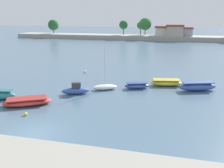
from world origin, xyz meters
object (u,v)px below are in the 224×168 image
moored_boat_3 (105,87)px  mooring_buoy_1 (85,72)px  moored_boat_5 (166,83)px  moored_boat_6 (197,86)px  moored_boat_1 (27,102)px  moored_boat_2 (76,90)px  mooring_buoy_0 (26,114)px  moored_boat_0 (0,95)px  moored_boat_4 (137,86)px

moored_boat_3 → mooring_buoy_1: 11.35m
moored_boat_5 → moored_boat_6: bearing=-31.7°
mooring_buoy_1 → moored_boat_1: bearing=-91.8°
moored_boat_3 → moored_boat_6: moored_boat_3 is taller
moored_boat_2 → moored_boat_3: moored_boat_3 is taller
moored_boat_2 → moored_boat_3: bearing=19.6°
moored_boat_3 → moored_boat_5: size_ratio=1.21×
moored_boat_1 → moored_boat_6: 22.10m
moored_boat_3 → mooring_buoy_1: (-6.36, 9.40, -0.20)m
moored_boat_5 → mooring_buoy_1: moored_boat_5 is taller
moored_boat_6 → mooring_buoy_0: 22.36m
mooring_buoy_1 → moored_boat_5: bearing=-19.5°
moored_boat_1 → mooring_buoy_1: size_ratio=13.56×
moored_boat_1 → mooring_buoy_1: (0.56, 17.60, -0.19)m
moored_boat_1 → moored_boat_6: (19.23, 10.88, 0.18)m
moored_boat_1 → moored_boat_2: (3.80, 5.29, 0.14)m
moored_boat_3 → mooring_buoy_1: bearing=96.2°
moored_boat_0 → moored_boat_1: 4.43m
moored_boat_0 → mooring_buoy_0: bearing=-43.6°
moored_boat_5 → moored_boat_6: size_ratio=0.92×
moored_boat_5 → mooring_buoy_1: bearing=149.6°
moored_boat_5 → mooring_buoy_1: size_ratio=11.72×
mooring_buoy_0 → mooring_buoy_1: size_ratio=0.84×
moored_boat_0 → moored_boat_3: size_ratio=0.65×
moored_boat_3 → mooring_buoy_0: moored_boat_3 is taller
moored_boat_3 → mooring_buoy_0: (-5.30, -11.09, -0.23)m
moored_boat_3 → moored_boat_2: bearing=-165.0°
moored_boat_1 → moored_boat_4: moored_boat_4 is taller
moored_boat_5 → mooring_buoy_0: moored_boat_5 is taller
moored_boat_1 → mooring_buoy_1: 17.61m
moored_boat_3 → moored_boat_5: moored_boat_3 is taller
moored_boat_4 → mooring_buoy_0: 15.93m
moored_boat_5 → mooring_buoy_0: 20.40m
moored_boat_2 → mooring_buoy_1: 12.73m
moored_boat_0 → mooring_buoy_1: bearing=63.1°
moored_boat_3 → moored_boat_6: size_ratio=1.12×
moored_boat_0 → moored_boat_5: (19.36, 11.49, -0.14)m
moored_boat_3 → moored_boat_5: (8.11, 4.27, 0.03)m
moored_boat_2 → moored_boat_6: (15.43, 5.60, 0.04)m
moored_boat_3 → moored_boat_6: 12.59m
moored_boat_3 → moored_boat_5: bearing=-0.2°
moored_boat_3 → mooring_buoy_0: size_ratio=16.87×
moored_boat_1 → mooring_buoy_0: size_ratio=16.11×
moored_boat_4 → moored_boat_6: (8.12, 0.97, 0.18)m
moored_boat_2 → moored_boat_5: bearing=9.3°
moored_boat_4 → moored_boat_6: bearing=-13.1°
moored_boat_5 → moored_boat_6: moored_boat_6 is taller
moored_boat_4 → moored_boat_5: (3.93, 2.56, 0.03)m
moored_boat_2 → moored_boat_0: bearing=-175.4°
moored_boat_0 → moored_boat_3: moored_boat_3 is taller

